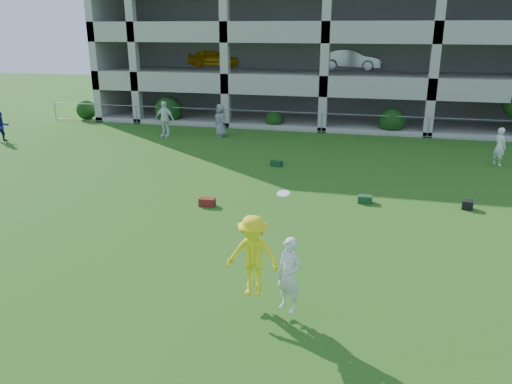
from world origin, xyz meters
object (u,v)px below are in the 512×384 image
(bystander_e, at_px, (500,146))
(parking_garage, at_px, (339,27))
(frisbee_contest, at_px, (260,260))
(bystander_c, at_px, (220,120))
(crate_d, at_px, (467,205))
(bystander_a, at_px, (2,127))
(bystander_b, at_px, (164,119))

(bystander_e, xyz_separation_m, parking_garage, (-8.67, 14.08, 5.15))
(frisbee_contest, distance_m, parking_garage, 29.03)
(bystander_c, bearing_deg, frisbee_contest, -20.64)
(crate_d, bearing_deg, bystander_c, 141.73)
(frisbee_contest, relative_size, parking_garage, 0.08)
(bystander_e, bearing_deg, parking_garage, -4.57)
(crate_d, bearing_deg, bystander_a, 167.01)
(bystander_b, bearing_deg, parking_garage, 62.05)
(bystander_b, xyz_separation_m, frisbee_contest, (9.65, -16.66, 0.20))
(bystander_b, xyz_separation_m, bystander_e, (17.22, -2.13, -0.15))
(bystander_e, bearing_deg, bystander_c, 42.22)
(crate_d, bearing_deg, bystander_b, 150.08)
(bystander_a, xyz_separation_m, frisbee_contest, (17.78, -13.34, 0.41))
(bystander_c, xyz_separation_m, bystander_e, (14.13, -2.90, -0.07))
(parking_garage, bearing_deg, bystander_a, -137.53)
(crate_d, bearing_deg, frisbee_contest, -124.01)
(bystander_b, height_order, frisbee_contest, frisbee_contest)
(bystander_c, bearing_deg, crate_d, 10.46)
(bystander_e, height_order, crate_d, bystander_e)
(bystander_b, height_order, bystander_c, bystander_b)
(crate_d, height_order, parking_garage, parking_garage)
(bystander_a, relative_size, bystander_e, 0.94)
(crate_d, distance_m, parking_garage, 22.39)
(bystander_a, xyz_separation_m, bystander_c, (11.22, 4.09, 0.12))
(bystander_b, bearing_deg, bystander_a, -150.15)
(crate_d, xyz_separation_m, frisbee_contest, (-5.40, -8.00, 1.06))
(bystander_c, relative_size, frisbee_contest, 0.73)
(bystander_c, bearing_deg, bystander_a, -111.25)
(bystander_b, xyz_separation_m, bystander_c, (3.09, 0.77, -0.08))
(bystander_b, distance_m, bystander_c, 3.19)
(bystander_a, distance_m, crate_d, 23.79)
(bystander_c, relative_size, parking_garage, 0.06)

